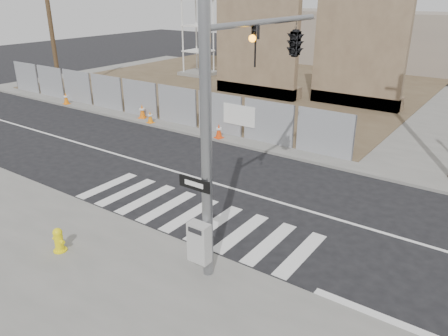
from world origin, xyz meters
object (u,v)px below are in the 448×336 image
Objects in this scene: signal_pole at (269,74)px; fire_hydrant at (59,240)px; traffic_cone_a at (66,98)px; traffic_cone_b at (142,111)px; traffic_cone_c at (150,117)px; traffic_cone_d at (219,131)px.

fire_hydrant is at bearing -132.64° from signal_pole.
signal_pole is 9.40× the size of traffic_cone_a.
traffic_cone_c is at bearing -23.41° from traffic_cone_b.
traffic_cone_b is 5.65m from traffic_cone_d.
traffic_cone_b is at bearing 150.40° from signal_pole.
traffic_cone_a reaches higher than traffic_cone_d.
signal_pole is 9.83m from traffic_cone_d.
signal_pole is 10.54× the size of traffic_cone_c.
traffic_cone_d is (-6.20, 6.30, -4.30)m from signal_pole.
traffic_cone_b is at bearing 175.69° from traffic_cone_d.
fire_hydrant is 12.58m from traffic_cone_c.
traffic_cone_a is at bearing 160.90° from signal_pole.
traffic_cone_a is (-18.10, 6.27, -4.30)m from signal_pole.
traffic_cone_a is (-14.12, 10.59, 0.01)m from fire_hydrant.
traffic_cone_d is at bearing -4.31° from traffic_cone_b.
traffic_cone_d is at bearing 134.55° from signal_pole.
signal_pole is at bearing -19.10° from traffic_cone_a.
signal_pole is at bearing -45.45° from traffic_cone_d.
fire_hydrant is at bearing -57.31° from traffic_cone_c.
traffic_cone_b is (-7.86, 11.05, 0.03)m from fire_hydrant.
traffic_cone_c is 0.91× the size of traffic_cone_d.
signal_pole is 7.29m from fire_hydrant.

